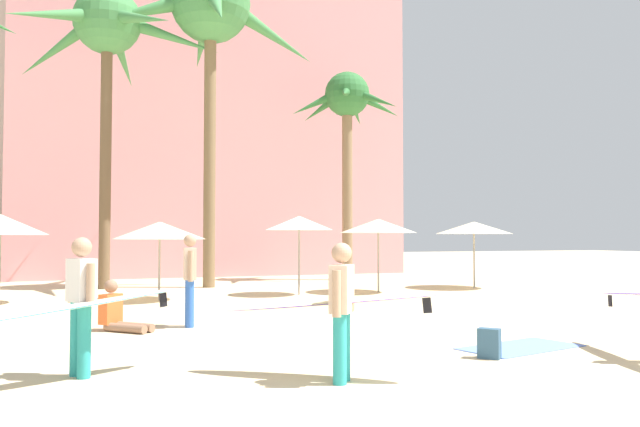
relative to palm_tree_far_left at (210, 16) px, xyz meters
The scene contains 16 objects.
ground 18.94m from the palm_tree_far_left, 91.09° to the right, with size 120.00×120.00×0.00m, color beige.
hotel_pink 11.34m from the palm_tree_far_left, 80.97° to the left, with size 17.31×11.69×18.23m, color pink.
palm_tree_far_left is the anchor object (origin of this frame).
palm_tree_left 3.49m from the palm_tree_far_left, 169.87° to the left, with size 6.86×7.07×10.08m.
palm_tree_center 6.69m from the palm_tree_far_left, 16.76° to the left, with size 4.74×4.46×8.39m.
cafe_umbrella_0 9.41m from the palm_tree_far_left, 40.22° to the right, with size 2.38×2.38×2.27m.
cafe_umbrella_2 8.73m from the palm_tree_far_left, 118.02° to the right, with size 2.46×2.46×2.12m.
cafe_umbrella_3 10.15m from the palm_tree_far_left, 149.55° to the right, with size 2.34×2.34×2.29m.
cafe_umbrella_4 11.61m from the palm_tree_far_left, 22.63° to the right, with size 2.55×2.55×2.23m.
cafe_umbrella_5 8.39m from the palm_tree_far_left, 62.49° to the right, with size 2.00×2.00×2.33m.
beach_towel 16.53m from the palm_tree_far_left, 80.85° to the right, with size 1.93×0.98×0.01m, color #6684E0.
backpack 16.77m from the palm_tree_far_left, 85.11° to the right, with size 0.35×0.35×0.42m.
person_mid_right 16.83m from the palm_tree_far_left, 95.18° to the right, with size 2.55×1.94×1.63m.
person_far_right 16.29m from the palm_tree_far_left, 107.40° to the right, with size 2.60×1.33×1.70m.
person_far_left 12.74m from the palm_tree_far_left, 103.28° to the right, with size 0.26×0.61×1.76m.
person_near_left 13.51m from the palm_tree_far_left, 110.39° to the right, with size 0.96×0.99×0.92m.
Camera 1 is at (-3.92, -4.99, 1.69)m, focal length 35.47 mm.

